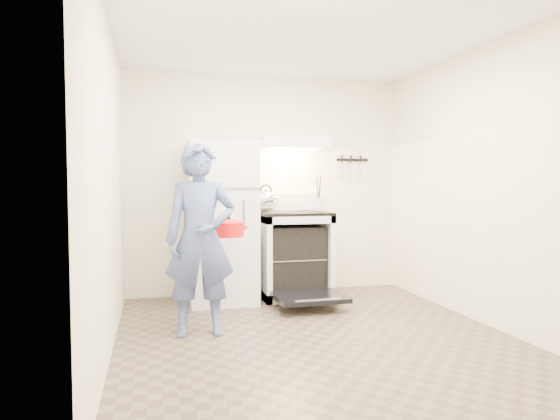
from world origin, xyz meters
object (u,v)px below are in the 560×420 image
at_px(person, 200,239).
at_px(dutch_oven, 229,230).
at_px(stove_body, 294,256).
at_px(refrigerator, 222,222).
at_px(tea_kettle, 266,198).

bearing_deg(person, dutch_oven, 53.47).
xyz_separation_m(stove_body, person, (-1.14, -1.14, 0.34)).
xyz_separation_m(stove_body, dutch_oven, (-0.85, -0.78, 0.38)).
xyz_separation_m(refrigerator, tea_kettle, (0.54, 0.23, 0.25)).
distance_m(refrigerator, person, 1.17).
height_order(person, dutch_oven, person).
distance_m(stove_body, dutch_oven, 1.21).
bearing_deg(stove_body, person, -134.84).
distance_m(tea_kettle, person, 1.63).
relative_size(refrigerator, dutch_oven, 4.96).
bearing_deg(refrigerator, dutch_oven, -92.73).
bearing_deg(tea_kettle, stove_body, -37.46).
xyz_separation_m(refrigerator, dutch_oven, (-0.04, -0.75, -0.01)).
bearing_deg(dutch_oven, person, -128.52).
bearing_deg(tea_kettle, refrigerator, -156.58).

